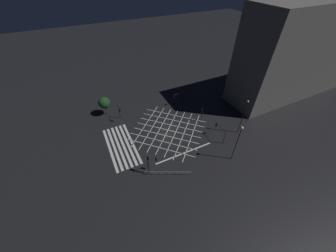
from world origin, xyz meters
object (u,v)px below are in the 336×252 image
Objects in this scene: traffic_light_nw_main at (186,93)px; traffic_light_median_north at (202,112)px; street_lamp_west at (239,137)px; traffic_light_nw_cross at (177,97)px; traffic_light_se_main at (148,162)px; street_tree_near at (104,103)px; traffic_light_sw_main at (120,111)px; traffic_light_se_cross at (153,162)px; traffic_light_ne_main at (220,129)px; street_lamp_east at (244,114)px.

traffic_light_nw_main is 7.71m from traffic_light_median_north.
street_lamp_west is (11.91, -1.01, 3.22)m from traffic_light_median_north.
traffic_light_nw_main reaches higher than traffic_light_nw_cross.
street_tree_near is at bearing 8.64° from traffic_light_se_main.
traffic_light_se_main is 22.75m from traffic_light_nw_main.
street_lamp_west reaches higher than street_tree_near.
traffic_light_sw_main is 18.61m from traffic_light_median_north.
traffic_light_nw_main is at bearing 45.33° from traffic_light_se_cross.
traffic_light_se_main is at bearing 26.50° from traffic_light_median_north.
traffic_light_nw_cross is 20.32m from street_lamp_west.
traffic_light_median_north is at bearing 0.77° from traffic_light_ne_main.
street_lamp_east reaches higher than traffic_light_nw_main.
street_tree_near reaches higher than traffic_light_nw_main.
traffic_light_ne_main is at bearing 46.54° from street_tree_near.
street_lamp_west reaches higher than traffic_light_nw_cross.
traffic_light_se_main is 16.28m from traffic_light_sw_main.
traffic_light_se_cross is 0.88× the size of traffic_light_nw_main.
traffic_light_nw_main is (-15.88, 15.69, 0.37)m from traffic_light_se_cross.
traffic_light_median_north is 0.43× the size of street_lamp_west.
traffic_light_sw_main reaches higher than traffic_light_se_cross.
street_lamp_east is (-1.43, 20.51, 2.35)m from traffic_light_se_cross.
traffic_light_nw_cross is at bearing -177.23° from street_lamp_west.
traffic_light_sw_main is 1.01× the size of traffic_light_se_cross.
traffic_light_ne_main is 26.59m from street_tree_near.
traffic_light_sw_main is at bearing 49.26° from traffic_light_ne_main.
traffic_light_nw_main is (-15.73, 16.43, -0.01)m from traffic_light_se_main.
street_lamp_west is at bearing 85.14° from traffic_light_median_north.
traffic_light_nw_main is at bearing 88.20° from traffic_light_sw_main.
traffic_light_ne_main is at bearing 90.77° from traffic_light_median_north.
traffic_light_nw_main is (-13.92, 0.19, 0.75)m from traffic_light_ne_main.
street_tree_near is at bearing -12.81° from traffic_light_nw_cross.
traffic_light_nw_cross is 0.86× the size of traffic_light_se_cross.
traffic_light_sw_main reaches higher than traffic_light_nw_cross.
traffic_light_ne_main is 5.72m from street_lamp_east.
traffic_light_sw_main is 1.11× the size of traffic_light_median_north.
traffic_light_nw_cross is 14.72m from traffic_light_sw_main.
street_lamp_east reaches higher than street_tree_near.
traffic_light_ne_main is at bearing 169.03° from street_lamp_west.
traffic_light_nw_cross is 2.41m from traffic_light_nw_main.
street_lamp_east is 1.75× the size of street_tree_near.
traffic_light_nw_main is at bearing -161.55° from street_lamp_east.
street_lamp_east is (14.88, 7.08, 2.71)m from traffic_light_nw_cross.
street_tree_near is (-12.04, -19.21, 0.85)m from traffic_light_median_north.
traffic_light_median_north is (7.68, -0.28, -0.66)m from traffic_light_nw_main.
traffic_light_nw_main is at bearing -0.79° from traffic_light_ne_main.
traffic_light_ne_main is 15.63m from traffic_light_se_cross.
traffic_light_sw_main is at bearing 94.46° from traffic_light_se_cross.
traffic_light_se_cross is 0.47× the size of street_lamp_west.
traffic_light_nw_cross reaches higher than traffic_light_ne_main.
street_tree_near is (-18.80, -24.30, -1.79)m from street_lamp_east.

